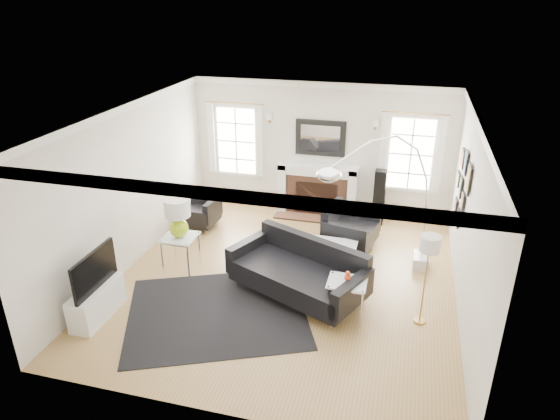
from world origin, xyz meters
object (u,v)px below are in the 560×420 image
(armchair_left, at_px, (202,214))
(armchair_right, at_px, (348,229))
(sofa, at_px, (300,272))
(arc_floor_lamp, at_px, (381,204))
(fireplace, at_px, (317,190))
(gourd_lamp, at_px, (178,215))
(coffee_table, at_px, (327,251))

(armchair_left, bearing_deg, armchair_right, -1.59)
(sofa, height_order, armchair_left, sofa)
(armchair_right, distance_m, arc_floor_lamp, 1.58)
(armchair_right, bearing_deg, armchair_left, 178.41)
(fireplace, xyz_separation_m, sofa, (0.32, -3.12, -0.16))
(fireplace, distance_m, gourd_lamp, 3.45)
(sofa, bearing_deg, armchair_right, 73.64)
(sofa, bearing_deg, fireplace, 95.87)
(arc_floor_lamp, bearing_deg, armchair_right, 119.99)
(fireplace, xyz_separation_m, armchair_left, (-2.15, -1.25, -0.25))
(armchair_left, height_order, armchair_right, armchair_right)
(sofa, height_order, armchair_right, sofa)
(sofa, relative_size, coffee_table, 2.50)
(sofa, xyz_separation_m, gourd_lamp, (-2.17, 0.25, 0.63))
(coffee_table, bearing_deg, gourd_lamp, -167.46)
(fireplace, relative_size, armchair_right, 1.49)
(coffee_table, xyz_separation_m, arc_floor_lamp, (0.83, -0.06, 1.00))
(armchair_left, distance_m, arc_floor_lamp, 3.93)
(armchair_right, height_order, arc_floor_lamp, arc_floor_lamp)
(armchair_left, distance_m, armchair_right, 2.99)
(sofa, xyz_separation_m, coffee_table, (0.30, 0.80, 0.01))
(gourd_lamp, height_order, arc_floor_lamp, arc_floor_lamp)
(arc_floor_lamp, bearing_deg, sofa, -146.72)
(arc_floor_lamp, bearing_deg, coffee_table, 175.88)
(sofa, bearing_deg, arc_floor_lamp, 33.28)
(fireplace, bearing_deg, armchair_right, -57.68)
(fireplace, bearing_deg, gourd_lamp, -122.73)
(armchair_left, distance_m, gourd_lamp, 1.80)
(armchair_right, relative_size, arc_floor_lamp, 0.44)
(armchair_right, xyz_separation_m, coffee_table, (-0.23, -0.99, 0.02))
(sofa, xyz_separation_m, arc_floor_lamp, (1.13, 0.74, 1.00))
(armchair_left, xyz_separation_m, coffee_table, (2.77, -1.07, 0.10))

